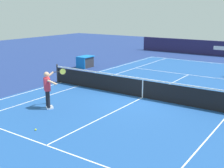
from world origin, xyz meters
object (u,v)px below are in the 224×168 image
tennis_player_near (48,88)px  equipment_cart_tarped (85,62)px  tennis_ball (36,130)px  tennis_net (143,88)px

tennis_player_near → equipment_cart_tarped: size_ratio=1.36×
tennis_ball → equipment_cart_tarped: size_ratio=0.05×
tennis_ball → tennis_net: bearing=168.2°
tennis_net → tennis_ball: tennis_net is taller
tennis_net → tennis_player_near: (3.76, -2.63, 0.44)m
tennis_player_near → equipment_cart_tarped: 9.51m
tennis_ball → equipment_cart_tarped: (-10.26, -6.13, 0.40)m
tennis_ball → equipment_cart_tarped: bearing=-149.2°
tennis_player_near → equipment_cart_tarped: (-8.25, -4.71, -0.49)m
tennis_net → equipment_cart_tarped: size_ratio=9.36×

